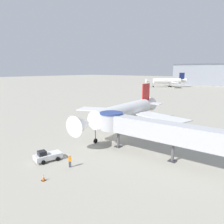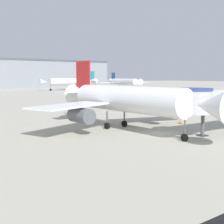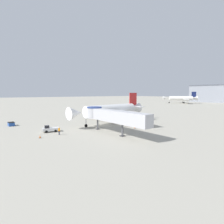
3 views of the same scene
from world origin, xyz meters
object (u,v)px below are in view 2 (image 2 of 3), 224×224
at_px(traffic_cone_starboard_wing, 180,121).
at_px(background_jet_blue_tail, 123,82).
at_px(main_airplane, 124,100).
at_px(background_jet_teal_tail, 72,82).

relative_size(traffic_cone_starboard_wing, background_jet_blue_tail, 0.02).
relative_size(main_airplane, background_jet_teal_tail, 0.84).
distance_m(traffic_cone_starboard_wing, background_jet_blue_tail, 143.64).
height_order(background_jet_blue_tail, background_jet_teal_tail, background_jet_teal_tail).
relative_size(background_jet_blue_tail, background_jet_teal_tail, 1.05).
bearing_deg(background_jet_blue_tail, background_jet_teal_tail, -170.07).
xyz_separation_m(background_jet_blue_tail, background_jet_teal_tail, (-36.16, -1.63, 0.19)).
bearing_deg(traffic_cone_starboard_wing, background_jet_blue_tail, 57.45).
xyz_separation_m(traffic_cone_starboard_wing, background_jet_teal_tail, (41.10, 119.40, 4.18)).
distance_m(main_airplane, traffic_cone_starboard_wing, 11.36).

